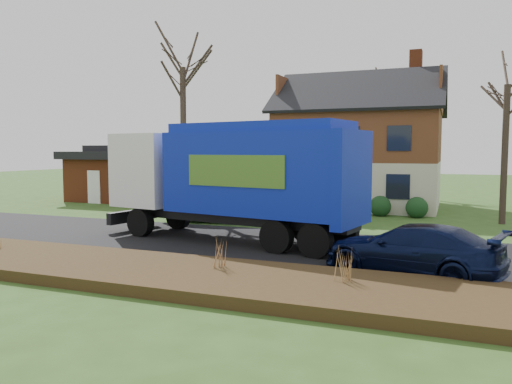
% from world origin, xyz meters
% --- Properties ---
extents(ground, '(120.00, 120.00, 0.00)m').
position_xyz_m(ground, '(0.00, 0.00, 0.00)').
color(ground, '#2D4B19').
rests_on(ground, ground).
extents(road, '(80.00, 7.00, 0.02)m').
position_xyz_m(road, '(0.00, 0.00, 0.01)').
color(road, black).
rests_on(road, ground).
extents(mulch_verge, '(80.00, 3.50, 0.30)m').
position_xyz_m(mulch_verge, '(0.00, -5.30, 0.15)').
color(mulch_verge, black).
rests_on(mulch_verge, ground).
extents(main_house, '(12.95, 8.95, 9.26)m').
position_xyz_m(main_house, '(1.49, 13.91, 4.03)').
color(main_house, beige).
rests_on(main_house, ground).
extents(ranch_house, '(9.80, 8.20, 3.70)m').
position_xyz_m(ranch_house, '(-12.00, 13.00, 1.81)').
color(ranch_house, brown).
rests_on(ranch_house, ground).
extents(garbage_truck, '(10.47, 4.48, 4.35)m').
position_xyz_m(garbage_truck, '(-0.27, 0.40, 2.51)').
color(garbage_truck, black).
rests_on(garbage_truck, ground).
extents(silver_sedan, '(4.85, 2.31, 1.53)m').
position_xyz_m(silver_sedan, '(-3.28, 4.62, 0.77)').
color(silver_sedan, '#979A9E').
rests_on(silver_sedan, ground).
extents(navy_wagon, '(5.15, 3.20, 1.39)m').
position_xyz_m(navy_wagon, '(6.23, -2.41, 0.70)').
color(navy_wagon, black).
rests_on(navy_wagon, ground).
extents(tree_front_west, '(3.68, 3.68, 10.94)m').
position_xyz_m(tree_front_west, '(-6.59, 7.72, 9.01)').
color(tree_front_west, '#392C22').
rests_on(tree_front_west, ground).
extents(tree_front_east, '(3.26, 3.26, 9.05)m').
position_xyz_m(tree_front_east, '(9.40, 8.89, 7.36)').
color(tree_front_east, '#382B21').
rests_on(tree_front_east, ground).
extents(tree_back, '(3.51, 3.51, 11.13)m').
position_xyz_m(tree_back, '(2.14, 23.21, 9.27)').
color(tree_back, '#3D2C24').
rests_on(tree_back, ground).
extents(grass_clump_mid, '(0.30, 0.25, 0.85)m').
position_xyz_m(grass_clump_mid, '(1.57, -4.82, 0.73)').
color(grass_clump_mid, '#A27347').
rests_on(grass_clump_mid, mulch_verge).
extents(grass_clump_east, '(0.34, 0.28, 0.84)m').
position_xyz_m(grass_clump_east, '(4.91, -4.86, 0.72)').
color(grass_clump_east, '#9E7845').
rests_on(grass_clump_east, mulch_verge).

